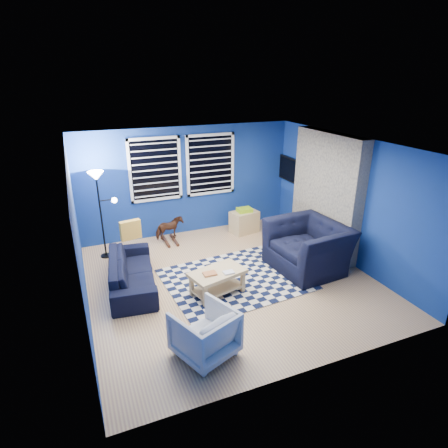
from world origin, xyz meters
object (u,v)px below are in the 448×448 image
Objects in this scene: armchair_bent at (205,333)px; coffee_table at (217,278)px; rocking_horse at (169,229)px; floor_lamp at (99,188)px; tv at (291,170)px; cabinet at (244,221)px; sofa at (132,272)px; armchair_big at (308,247)px.

armchair_bent is 0.73× the size of coffee_table.
floor_lamp reaches higher than rocking_horse.
tv is at bearing -105.17° from rocking_horse.
armchair_bent is at bearing 158.45° from rocking_horse.
armchair_bent is 1.50m from coffee_table.
coffee_table is (0.70, 1.32, -0.02)m from armchair_bent.
rocking_horse is at bearing 164.49° from cabinet.
cabinet is (1.60, 2.31, -0.05)m from coffee_table.
armchair_bent is at bearing -157.42° from sofa.
sofa is at bearing -159.90° from tv.
floor_lamp reaches higher than armchair_bent.
rocking_horse is at bearing -140.69° from armchair_big.
armchair_big is at bearing -29.37° from floor_lamp.
tv is at bearing 152.50° from armchair_big.
coffee_table is (1.31, -0.85, 0.04)m from sofa.
armchair_bent is 3.85m from floor_lamp.
armchair_big is 2.04× the size of cabinet.
cabinet is (2.30, 3.64, -0.07)m from armchair_bent.
cabinet is (-0.37, 2.10, -0.19)m from armchair_big.
armchair_big is 2.30× the size of rocking_horse.
coffee_table is 2.81m from cabinet.
coffee_table is 2.99m from floor_lamp.
floor_lamp is at bearing -97.34° from armchair_bent.
rocking_horse is at bearing 95.00° from coffee_table.
armchair_bent is 4.30m from cabinet.
rocking_horse is (-3.06, 0.06, -1.07)m from tv.
tv is at bearing 1.73° from floor_lamp.
armchair_bent reaches higher than sofa.
sofa is 1.92m from rocking_horse.
tv is 2.50m from armchair_big.
tv reaches higher than cabinet.
sofa is (-4.16, -1.52, -1.12)m from tv.
cabinet is (1.81, -0.11, -0.06)m from rocking_horse.
tv is 4.56m from sofa.
floor_lamp reaches higher than cabinet.
tv reaches higher than rocking_horse.
tv is 0.96× the size of coffee_table.
floor_lamp is at bearing -178.27° from tv.
rocking_horse is (0.49, 3.75, -0.01)m from armchair_bent.
coffee_table is at bearing -115.99° from sofa.
floor_lamp is at bearing 19.22° from sofa.
coffee_table is (-1.97, -0.22, -0.14)m from armchair_big.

